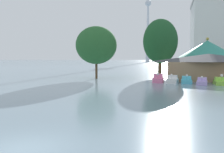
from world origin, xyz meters
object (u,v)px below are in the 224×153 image
pedal_boat_lavender (202,82)px  shoreline_tree_tall_left (96,45)px  pedal_boat_pink (158,79)px  pedal_boat_cyan (186,80)px  boathouse (208,67)px  distant_broadcast_tower (148,14)px  pedal_boat_lime (220,82)px  shoreline_tree_mid (160,41)px  pedal_boat_white (173,80)px  green_roof_pavilion (207,55)px

pedal_boat_lavender → shoreline_tree_tall_left: (-19.04, 7.15, 6.14)m
shoreline_tree_tall_left → pedal_boat_lavender: bearing=-20.6°
pedal_boat_pink → pedal_boat_cyan: bearing=87.4°
boathouse → distant_broadcast_tower: (-34.24, 239.28, 53.51)m
pedal_boat_cyan → pedal_boat_lime: (4.77, -0.93, 0.00)m
boathouse → shoreline_tree_mid: (-8.83, 8.38, 5.21)m
pedal_boat_white → pedal_boat_lime: bearing=96.1°
green_roof_pavilion → pedal_boat_pink: bearing=-118.2°
pedal_boat_cyan → shoreline_tree_mid: 16.28m
shoreline_tree_mid → shoreline_tree_tall_left: bearing=-146.0°
pedal_boat_white → pedal_boat_lavender: 4.47m
pedal_boat_lime → shoreline_tree_mid: shoreline_tree_mid is taller
pedal_boat_pink → pedal_boat_cyan: (4.45, -0.39, -0.11)m
pedal_boat_pink → pedal_boat_lime: pedal_boat_lime is taller
pedal_boat_pink → pedal_boat_white: 2.42m
pedal_boat_pink → shoreline_tree_tall_left: shoreline_tree_tall_left is taller
green_roof_pavilion → shoreline_tree_tall_left: bearing=-149.2°
pedal_boat_lavender → distant_broadcast_tower: (-32.42, 246.17, 55.59)m
pedal_boat_pink → pedal_boat_lavender: size_ratio=0.90×
boathouse → pedal_boat_cyan: bearing=-126.6°
boathouse → pedal_boat_lime: bearing=-82.8°
shoreline_tree_tall_left → pedal_boat_lime: bearing=-16.8°
shoreline_tree_tall_left → distant_broadcast_tower: 244.44m
pedal_boat_white → distant_broadcast_tower: 252.77m
pedal_boat_cyan → pedal_boat_lime: bearing=80.5°
pedal_boat_white → shoreline_tree_tall_left: shoreline_tree_tall_left is taller
pedal_boat_cyan → boathouse: 6.98m
pedal_boat_white → green_roof_pavilion: size_ratio=0.20×
pedal_boat_cyan → boathouse: bearing=144.9°
pedal_boat_cyan → distant_broadcast_tower: 252.68m
pedal_boat_pink → green_roof_pavilion: (9.94, 18.56, 4.14)m
pedal_boat_white → boathouse: bearing=143.8°
pedal_boat_lime → boathouse: (-0.79, 6.28, 2.06)m
pedal_boat_white → shoreline_tree_mid: 16.05m
distant_broadcast_tower → pedal_boat_pink: bearing=-84.0°
green_roof_pavilion → distant_broadcast_tower: distant_broadcast_tower is taller
pedal_boat_cyan → shoreline_tree_mid: (-4.85, 13.73, 7.26)m
pedal_boat_lime → shoreline_tree_mid: (-9.62, 14.66, 7.26)m
pedal_boat_white → pedal_boat_lavender: (4.31, -1.18, -0.09)m
pedal_boat_white → pedal_boat_lavender: pedal_boat_white is taller
pedal_boat_pink → green_roof_pavilion: 21.46m
pedal_boat_lavender → shoreline_tree_tall_left: size_ratio=0.27×
pedal_boat_lime → pedal_boat_white: bearing=-95.2°
pedal_boat_cyan → pedal_boat_lavender: 2.65m
pedal_boat_lime → pedal_boat_cyan: bearing=-101.4°
pedal_boat_lavender → pedal_boat_cyan: bearing=-116.9°
boathouse → distant_broadcast_tower: distant_broadcast_tower is taller
pedal_boat_white → shoreline_tree_mid: shoreline_tree_mid is taller
pedal_boat_pink → shoreline_tree_mid: 15.15m
pedal_boat_lime → shoreline_tree_tall_left: 23.43m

